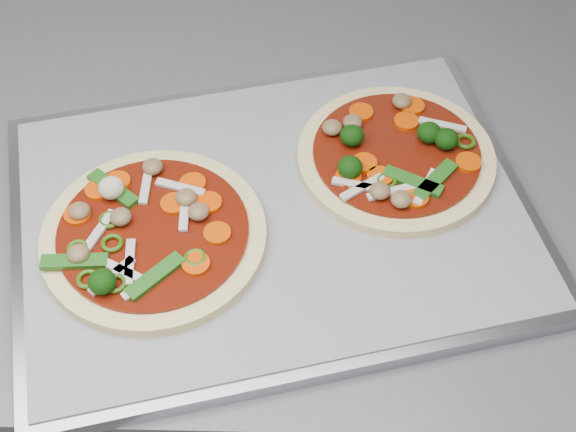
{
  "coord_description": "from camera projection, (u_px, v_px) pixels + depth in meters",
  "views": [
    {
      "loc": [
        -0.2,
        0.74,
        1.5
      ],
      "look_at": [
        -0.21,
        1.2,
        0.93
      ],
      "focal_mm": 50.0,
      "sensor_mm": 36.0,
      "label": 1
    }
  ],
  "objects": [
    {
      "name": "pizza_left",
      "position": [
        150.0,
        234.0,
        0.73
      ],
      "size": [
        0.26,
        0.26,
        0.03
      ],
      "rotation": [
        0.0,
        0.0,
        0.32
      ],
      "color": "#F0D589",
      "rests_on": "parchment"
    },
    {
      "name": "pizza_right",
      "position": [
        395.0,
        155.0,
        0.79
      ],
      "size": [
        0.24,
        0.24,
        0.03
      ],
      "rotation": [
        0.0,
        0.0,
        0.26
      ],
      "color": "#F0D589",
      "rests_on": "parchment"
    },
    {
      "name": "baking_tray",
      "position": [
        273.0,
        215.0,
        0.76
      ],
      "size": [
        0.56,
        0.47,
        0.02
      ],
      "primitive_type": "cube",
      "rotation": [
        0.0,
        0.0,
        0.25
      ],
      "color": "#99999F",
      "rests_on": "countertop"
    },
    {
      "name": "parchment",
      "position": [
        273.0,
        209.0,
        0.76
      ],
      "size": [
        0.53,
        0.44,
        0.0
      ],
      "primitive_type": "cube",
      "rotation": [
        0.0,
        0.0,
        0.25
      ],
      "color": "gray",
      "rests_on": "baking_tray"
    },
    {
      "name": "countertop",
      "position": [
        489.0,
        172.0,
        0.84
      ],
      "size": [
        3.6,
        0.6,
        0.04
      ],
      "primitive_type": "cube",
      "color": "#5C5D64",
      "rests_on": "base_cabinet"
    },
    {
      "name": "base_cabinet",
      "position": [
        429.0,
        375.0,
        1.19
      ],
      "size": [
        3.6,
        0.6,
        0.86
      ],
      "primitive_type": "cube",
      "color": "silver",
      "rests_on": "ground"
    }
  ]
}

